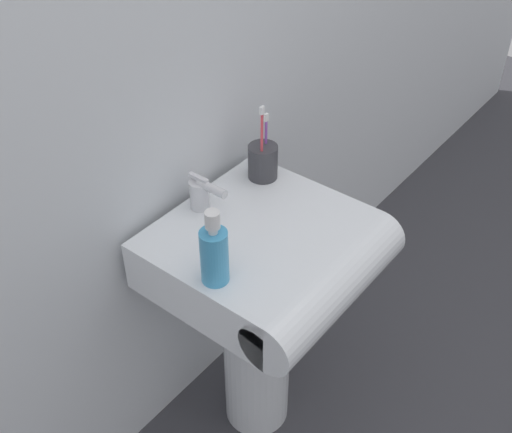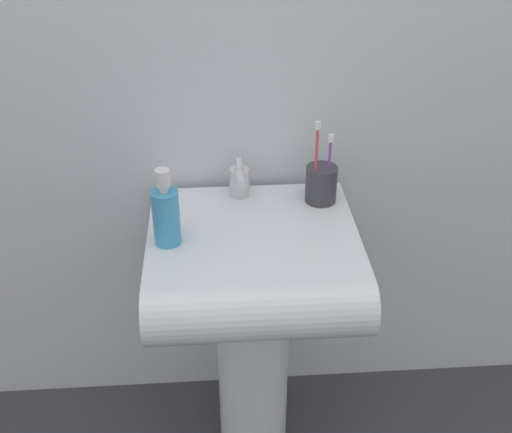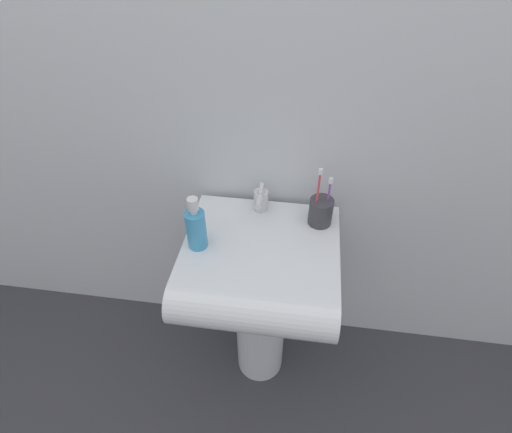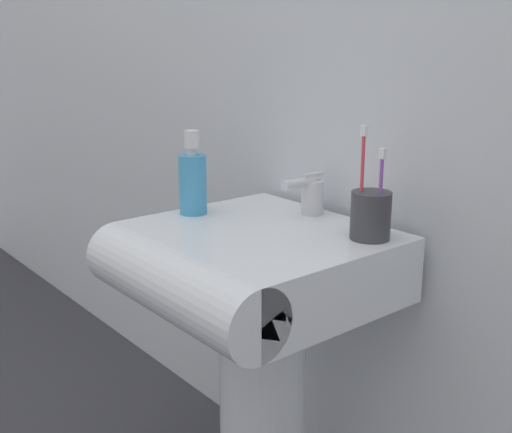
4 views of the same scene
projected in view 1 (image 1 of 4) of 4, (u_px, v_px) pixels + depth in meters
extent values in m
plane|color=#38383D|center=(257.00, 409.00, 1.98)|extent=(6.00, 6.00, 0.00)
cube|color=silver|center=(163.00, 8.00, 1.36)|extent=(5.00, 0.05, 2.40)
cylinder|color=white|center=(257.00, 346.00, 1.80)|extent=(0.19, 0.19, 0.59)
cube|color=white|center=(257.00, 249.00, 1.57)|extent=(0.49, 0.42, 0.13)
cylinder|color=white|center=(328.00, 286.00, 1.47)|extent=(0.49, 0.13, 0.13)
cylinder|color=silver|center=(200.00, 195.00, 1.57)|extent=(0.05, 0.05, 0.08)
cylinder|color=silver|center=(212.00, 188.00, 1.53)|extent=(0.02, 0.08, 0.02)
cube|color=silver|center=(199.00, 178.00, 1.54)|extent=(0.01, 0.06, 0.01)
cylinder|color=#38383D|center=(263.00, 162.00, 1.67)|extent=(0.08, 0.08, 0.09)
cylinder|color=#D83F4C|center=(262.00, 146.00, 1.61)|extent=(0.01, 0.01, 0.18)
cube|color=white|center=(262.00, 110.00, 1.55)|extent=(0.01, 0.01, 0.02)
cylinder|color=purple|center=(266.00, 145.00, 1.66)|extent=(0.01, 0.01, 0.14)
cube|color=white|center=(266.00, 117.00, 1.60)|extent=(0.01, 0.01, 0.02)
cylinder|color=#3F99CC|center=(214.00, 257.00, 1.35)|extent=(0.06, 0.06, 0.13)
cylinder|color=silver|center=(213.00, 230.00, 1.30)|extent=(0.02, 0.02, 0.01)
cylinder|color=silver|center=(212.00, 220.00, 1.29)|extent=(0.03, 0.03, 0.04)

